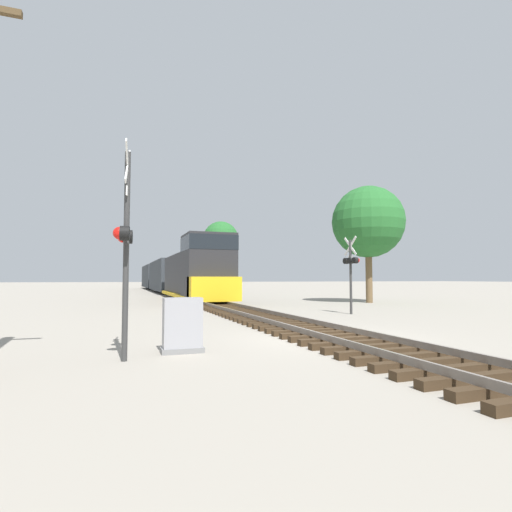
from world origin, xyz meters
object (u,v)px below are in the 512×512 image
at_px(tree_far_right, 368,222).
at_px(freight_train, 168,276).
at_px(crossing_signal_far, 351,265).
at_px(crossing_signal_near, 125,239).
at_px(tree_mid_background, 221,239).
at_px(relay_cabinet, 182,325).

bearing_deg(tree_far_right, freight_train, 114.67).
height_order(crossing_signal_far, tree_far_right, tree_far_right).
distance_m(freight_train, crossing_signal_near, 39.84).
bearing_deg(tree_mid_background, tree_far_right, -77.46).
relative_size(freight_train, crossing_signal_near, 11.28).
distance_m(crossing_signal_far, relay_cabinet, 11.84).
height_order(freight_train, tree_mid_background, tree_mid_background).
height_order(relay_cabinet, tree_mid_background, tree_mid_background).
distance_m(crossing_signal_far, tree_far_right, 10.18).
relative_size(freight_train, relay_cabinet, 40.82).
bearing_deg(crossing_signal_near, tree_far_right, 138.89).
bearing_deg(relay_cabinet, freight_train, 83.83).
bearing_deg(tree_far_right, crossing_signal_far, -129.90).
relative_size(crossing_signal_near, tree_mid_background, 0.53).
relative_size(crossing_signal_near, relay_cabinet, 3.62).
height_order(freight_train, relay_cabinet, freight_train).
distance_m(freight_train, crossing_signal_far, 32.00).
distance_m(crossing_signal_near, crossing_signal_far, 13.08).
bearing_deg(tree_mid_background, crossing_signal_near, -107.00).
xyz_separation_m(crossing_signal_near, tree_far_right, (16.63, 15.22, 3.19)).
bearing_deg(crossing_signal_far, tree_mid_background, -7.54).
height_order(crossing_signal_near, tree_mid_background, tree_mid_background).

